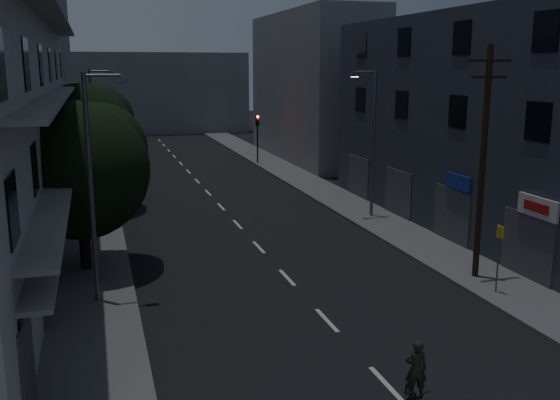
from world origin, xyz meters
TOP-DOWN VIEW (x-y plane):
  - ground at (0.00, 25.00)m, footprint 160.00×160.00m
  - sidewalk_left at (-7.50, 25.00)m, footprint 3.00×90.00m
  - sidewalk_right at (7.50, 25.00)m, footprint 3.00×90.00m
  - lane_markings at (0.00, 31.25)m, footprint 0.15×60.50m
  - building_right at (11.99, 14.00)m, footprint 6.19×28.00m
  - building_far_left at (-12.00, 48.00)m, footprint 6.00×20.00m
  - building_far_right at (12.00, 42.00)m, footprint 6.00×20.00m
  - building_far_end at (0.00, 70.00)m, footprint 24.00×8.00m
  - tree_near at (-7.70, 14.20)m, footprint 5.59×5.59m
  - tree_mid at (-7.67, 25.49)m, footprint 5.94×5.94m
  - tree_far at (-7.29, 36.15)m, footprint 5.06×5.06m
  - traffic_signal_far_right at (6.31, 39.89)m, footprint 0.28×0.37m
  - traffic_signal_far_left at (-6.33, 41.24)m, footprint 0.28×0.37m
  - street_lamp_left_near at (-7.22, 10.24)m, footprint 1.51×0.25m
  - street_lamp_right at (7.41, 19.31)m, footprint 1.51×0.25m
  - street_lamp_left_far at (-7.06, 29.73)m, footprint 1.51×0.25m
  - utility_pole at (7.14, 8.65)m, footprint 1.80×0.24m
  - bus_stop_sign at (6.82, 6.85)m, footprint 0.06×0.35m
  - cyclist at (0.03, 0.54)m, footprint 0.84×1.59m

SIDE VIEW (x-z plane):
  - ground at x=0.00m, z-range 0.00..0.00m
  - lane_markings at x=0.00m, z-range 0.00..0.01m
  - sidewalk_left at x=-7.50m, z-range 0.00..0.15m
  - sidewalk_right at x=7.50m, z-range 0.00..0.15m
  - cyclist at x=0.03m, z-range -0.31..1.61m
  - bus_stop_sign at x=6.82m, z-range 0.63..3.15m
  - traffic_signal_far_right at x=6.31m, z-range 1.05..5.15m
  - traffic_signal_far_left at x=-6.33m, z-range 1.05..5.15m
  - tree_far at x=-7.29m, z-range 0.94..7.20m
  - tree_near at x=-7.70m, z-range 1.02..7.91m
  - street_lamp_left_near at x=-7.22m, z-range 0.60..8.60m
  - street_lamp_right at x=7.41m, z-range 0.60..8.60m
  - street_lamp_left_far at x=-7.06m, z-range 0.60..8.60m
  - tree_mid at x=-7.67m, z-range 1.06..8.37m
  - utility_pole at x=7.14m, z-range 0.37..9.37m
  - building_far_end at x=0.00m, z-range 0.00..10.00m
  - building_right at x=11.99m, z-range 0.00..11.00m
  - building_far_right at x=12.00m, z-range 0.00..13.00m
  - building_far_left at x=-12.00m, z-range 0.00..16.00m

